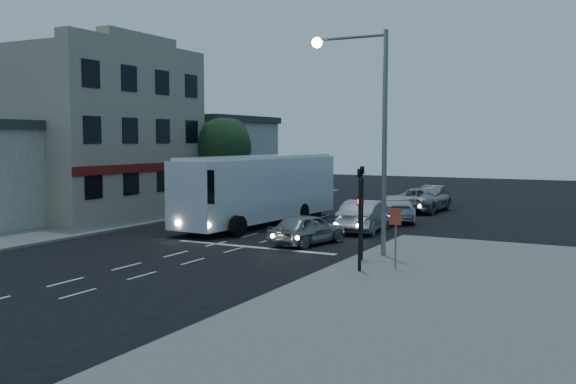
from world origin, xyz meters
The scene contains 17 objects.
ground centered at (0.00, 0.00, 0.00)m, with size 120.00×120.00×0.00m, color black.
sidewalk_near centered at (13.00, -4.00, 0.06)m, with size 12.00×24.00×0.12m, color slate.
sidewalk_far centered at (-13.00, 8.00, 0.06)m, with size 12.00×50.00×0.12m, color slate.
road_markings centered at (1.29, 3.31, 0.00)m, with size 8.00×30.55×0.01m.
tour_bus centered at (-1.54, 8.69, 2.11)m, with size 3.50×12.87×3.91m.
car_suv centered at (3.79, 3.80, 0.72)m, with size 1.69×4.21×1.44m, color gray.
car_sedan_a centered at (4.64, 9.02, 0.83)m, with size 1.75×5.02×1.65m, color silver.
car_sedan_b centered at (4.66, 14.02, 0.77)m, with size 2.15×5.29×1.53m, color silver.
car_sedan_c centered at (4.69, 19.66, 0.80)m, with size 2.64×5.72×1.59m, color #9697A0.
car_extra centered at (3.96, 25.27, 0.70)m, with size 1.49×4.26×1.40m, color slate.
traffic_signal_main centered at (7.60, 0.78, 2.42)m, with size 0.25×0.35×4.10m.
traffic_signal_side centered at (8.30, -1.20, 2.42)m, with size 0.18×0.15×4.10m.
regulatory_sign centered at (9.30, -0.24, 1.60)m, with size 0.45×0.12×2.20m.
streetlight centered at (7.34, 2.20, 5.73)m, with size 3.32×0.44×9.00m.
main_building centered at (-13.96, 8.00, 5.16)m, with size 10.12×12.00×11.00m.
low_building_north centered at (-13.50, 20.00, 3.39)m, with size 9.40×9.40×6.50m.
street_tree centered at (-8.21, 15.02, 4.50)m, with size 4.00×4.00×6.20m.
Camera 1 is at (16.51, -22.34, 4.77)m, focal length 40.00 mm.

